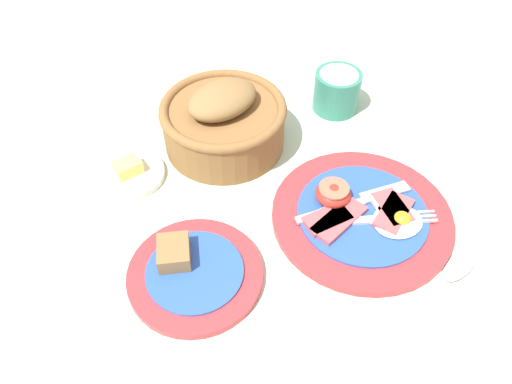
{
  "coord_description": "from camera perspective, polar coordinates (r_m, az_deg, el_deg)",
  "views": [
    {
      "loc": [
        -0.26,
        -0.38,
        0.57
      ],
      "look_at": [
        -0.06,
        0.08,
        0.02
      ],
      "focal_mm": 35.0,
      "sensor_mm": 36.0,
      "label": 1
    }
  ],
  "objects": [
    {
      "name": "butter_dish",
      "position": [
        0.81,
        -14.27,
        2.11
      ],
      "size": [
        0.11,
        0.11,
        0.03
      ],
      "color": "silver",
      "rests_on": "ground_plane"
    },
    {
      "name": "sugar_cup",
      "position": [
        0.91,
        9.23,
        11.41
      ],
      "size": [
        0.08,
        0.08,
        0.07
      ],
      "color": "#337F6B",
      "rests_on": "ground_plane"
    },
    {
      "name": "ground_plane",
      "position": [
        0.73,
        6.84,
        -3.62
      ],
      "size": [
        3.0,
        3.0,
        0.0
      ],
      "primitive_type": "plane",
      "color": "#B7CCB7"
    },
    {
      "name": "bread_plate",
      "position": [
        0.67,
        -7.22,
        -9.03
      ],
      "size": [
        0.18,
        0.18,
        0.04
      ],
      "color": "red",
      "rests_on": "ground_plane"
    },
    {
      "name": "bread_basket",
      "position": [
        0.81,
        -3.72,
        8.13
      ],
      "size": [
        0.2,
        0.2,
        0.11
      ],
      "color": "brown",
      "rests_on": "ground_plane"
    },
    {
      "name": "teaspoon_by_saucer",
      "position": [
        0.75,
        23.46,
        -6.56
      ],
      "size": [
        0.19,
        0.08,
        0.01
      ],
      "rotation": [
        0.0,
        0.0,
        3.48
      ],
      "color": "silver",
      "rests_on": "ground_plane"
    },
    {
      "name": "breakfast_plate",
      "position": [
        0.74,
        11.9,
        -2.53
      ],
      "size": [
        0.26,
        0.26,
        0.04
      ],
      "color": "red",
      "rests_on": "ground_plane"
    }
  ]
}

